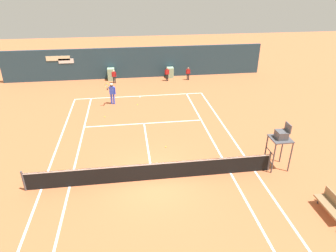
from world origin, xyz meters
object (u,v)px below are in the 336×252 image
Objects in this scene: player_bench at (332,204)px; ball_kid_left_post at (167,73)px; ball_kid_right_post at (114,76)px; tennis_ball_near_service_line at (137,105)px; umpire_chair at (281,138)px; tennis_ball_by_sideline at (105,117)px; tennis_ball_mid_court at (166,147)px; player_on_baseline at (112,92)px; ball_kid_centre_post at (188,73)px.

player_bench is 19.37m from ball_kid_left_post.
tennis_ball_near_service_line is (1.87, -5.66, -0.69)m from ball_kid_right_post.
umpire_chair is 1.95× the size of ball_kid_left_post.
tennis_ball_mid_court is at bearing -52.01° from tennis_ball_by_sideline.
tennis_ball_mid_court is at bearing 43.67° from player_bench.
ball_kid_right_post reaches higher than player_bench.
player_on_baseline reaches higher than tennis_ball_near_service_line.
ball_kid_right_post is (-9.36, 18.87, 0.21)m from player_bench.
ball_kid_left_post is at bearing 13.68° from umpire_chair.
umpire_chair is 37.26× the size of tennis_ball_near_service_line.
player_on_baseline is at bearing 166.77° from tennis_ball_near_service_line.
ball_kid_right_post is at bearing 29.72° from umpire_chair.
player_on_baseline is at bearing 41.04° from umpire_chair.
player_bench reaches higher than tennis_ball_mid_court.
player_bench reaches higher than tennis_ball_by_sideline.
ball_kid_centre_post is at bearing -135.23° from player_on_baseline.
player_on_baseline is at bearing 92.90° from ball_kid_right_post.
ball_kid_left_post reaches higher than ball_kid_centre_post.
ball_kid_left_post is 19.10× the size of tennis_ball_by_sideline.
tennis_ball_by_sideline is (-5.53, -7.62, -0.71)m from ball_kid_left_post.
tennis_ball_by_sideline is (-9.91, 11.25, -0.48)m from player_bench.
player_on_baseline is 1.50× the size of ball_kid_right_post.
tennis_ball_by_sideline is (-3.76, 4.81, 0.00)m from tennis_ball_mid_court.
tennis_ball_near_service_line is (-7.49, 13.21, -0.48)m from player_bench.
ball_kid_centre_post is 7.69m from tennis_ball_near_service_line.
ball_kid_centre_post is (7.06, 5.21, -0.29)m from player_on_baseline.
umpire_chair is 37.26× the size of tennis_ball_by_sideline.
player_on_baseline is at bearing 77.87° from tennis_ball_by_sideline.
ball_kid_centre_post is 7.03m from ball_kid_right_post.
player_on_baseline is 1.52× the size of ball_kid_centre_post.
player_on_baseline is 2.64m from tennis_ball_by_sideline.
ball_kid_left_post is at bearing 81.87° from tennis_ball_mid_court.
tennis_ball_near_service_line is at bearing 29.55° from player_bench.
umpire_chair is 12.09m from tennis_ball_by_sideline.
player_on_baseline reaches higher than tennis_ball_by_sideline.
ball_kid_right_post is at bearing 26.39° from player_bench.
umpire_chair reaches higher than ball_kid_centre_post.
ball_kid_right_post is 6.00m from tennis_ball_near_service_line.
umpire_chair is 6.39m from tennis_ball_mid_court.
player_bench is 0.82× the size of player_on_baseline.
tennis_ball_near_service_line is (-5.16, -5.66, -0.68)m from ball_kid_centre_post.
tennis_ball_mid_court is (3.24, -7.21, -0.97)m from player_on_baseline.
ball_kid_left_post reaches higher than ball_kid_right_post.
tennis_ball_mid_court is (-5.48, 2.81, -1.69)m from umpire_chair.
ball_kid_centre_post reaches higher than tennis_ball_near_service_line.
tennis_ball_near_service_line is at bearing 111.52° from ball_kid_right_post.
ball_kid_centre_post is 0.95× the size of ball_kid_left_post.
tennis_ball_by_sideline is (-0.52, -2.40, -0.97)m from player_on_baseline.
tennis_ball_by_sideline is at bearing 86.18° from player_on_baseline.
ball_kid_right_post is at bearing -6.81° from ball_kid_left_post.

